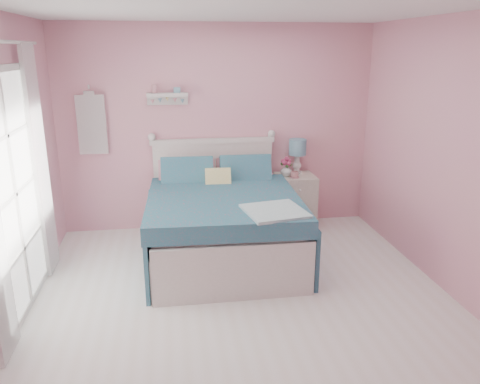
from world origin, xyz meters
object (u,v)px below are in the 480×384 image
object	(u,v)px
nightstand	(295,201)
vase	(286,170)
table_lamp	(297,150)
teacup	(295,175)
bed	(222,223)

from	to	relation	value
nightstand	vase	xyz separation A→B (m)	(-0.13, -0.00, 0.43)
nightstand	vase	size ratio (longest dim) A/B	4.68
table_lamp	teacup	size ratio (longest dim) A/B	4.44
bed	teacup	bearing A→B (deg)	35.37
table_lamp	vase	distance (m)	0.32
vase	bed	bearing A→B (deg)	-140.45
bed	table_lamp	distance (m)	1.54
bed	nightstand	world-z (taller)	bed
nightstand	table_lamp	world-z (taller)	table_lamp
nightstand	vase	bearing A→B (deg)	-178.17
nightstand	vase	distance (m)	0.45
bed	vase	distance (m)	1.26
vase	teacup	world-z (taller)	vase
table_lamp	teacup	bearing A→B (deg)	-111.95
nightstand	teacup	xyz separation A→B (m)	(-0.05, -0.11, 0.39)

